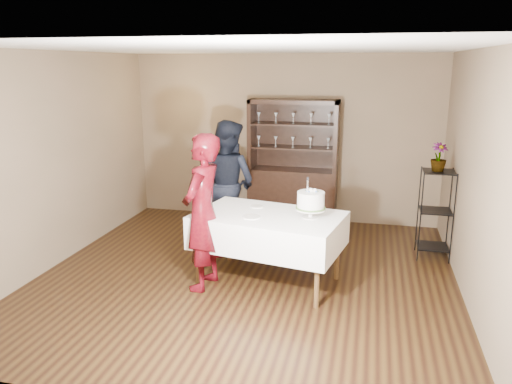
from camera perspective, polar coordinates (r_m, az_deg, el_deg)
floor at (r=6.22m, az=-1.09°, el=-9.60°), size 5.00×5.00×0.00m
ceiling at (r=5.68m, az=-1.22°, el=16.10°), size 5.00×5.00×0.00m
back_wall at (r=8.21m, az=3.20°, el=6.12°), size 5.00×0.02×2.70m
wall_left at (r=6.86m, az=-21.88°, el=3.44°), size 0.02×5.00×2.70m
wall_right at (r=5.73m, az=23.85°, el=1.27°), size 0.02×5.00×2.70m
china_hutch at (r=8.07m, az=4.22°, el=1.00°), size 1.40×0.48×2.00m
plant_etagere at (r=7.02m, az=19.82°, el=-2.01°), size 0.42×0.42×1.20m
cake_table at (r=5.85m, az=1.43°, el=-4.43°), size 1.84×1.33×0.84m
woman at (r=5.68m, az=-6.13°, el=-2.34°), size 0.50×0.70×1.80m
man at (r=7.06m, az=-3.24°, el=1.01°), size 1.06×0.96×1.79m
cake at (r=5.65m, az=6.28°, el=-1.10°), size 0.35×0.35×0.48m
plate_near at (r=5.67m, az=-0.54°, el=-2.86°), size 0.22×0.22×0.01m
plate_far at (r=6.08m, az=0.10°, el=-1.67°), size 0.16×0.16×0.01m
potted_plant at (r=6.83m, az=20.17°, el=3.75°), size 0.26×0.26×0.37m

